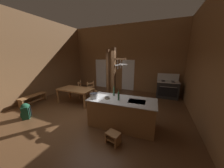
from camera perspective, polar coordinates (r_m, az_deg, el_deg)
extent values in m
cube|color=brown|center=(4.96, -9.10, -14.68)|extent=(8.10, 8.52, 0.10)
cube|color=brown|center=(7.96, 5.77, 12.55)|extent=(8.10, 0.14, 4.28)
cube|color=brown|center=(7.12, -36.61, 9.83)|extent=(0.14, 8.52, 4.28)
cube|color=brown|center=(3.90, 43.60, 7.71)|extent=(0.14, 8.52, 4.28)
cube|color=white|center=(8.62, -5.08, 5.22)|extent=(1.00, 0.01, 2.05)
cube|color=white|center=(7.88, 7.95, 4.35)|extent=(0.84, 0.01, 2.05)
cube|color=olive|center=(3.94, 4.85, -14.14)|extent=(2.14, 1.00, 0.91)
cube|color=silver|center=(3.74, 5.00, -7.79)|extent=(2.21, 1.07, 0.02)
cube|color=black|center=(3.65, 12.24, -8.46)|extent=(0.54, 0.43, 0.00)
cube|color=black|center=(4.50, 6.27, -16.28)|extent=(1.99, 0.14, 0.10)
cube|color=#272727|center=(7.19, 25.78, -2.53)|extent=(1.12, 0.79, 0.90)
cube|color=black|center=(6.83, 25.96, -3.62)|extent=(0.93, 0.03, 0.52)
cylinder|color=silver|center=(6.73, 26.22, -1.40)|extent=(0.83, 0.05, 0.02)
cube|color=silver|center=(7.09, 26.17, 1.09)|extent=(1.16, 0.83, 0.03)
cube|color=silver|center=(7.40, 26.14, 3.20)|extent=(1.14, 0.07, 0.40)
cylinder|color=black|center=(6.96, 28.29, 0.82)|extent=(0.21, 0.21, 0.01)
cylinder|color=black|center=(6.91, 24.24, 1.18)|extent=(0.21, 0.21, 0.01)
cylinder|color=black|center=(7.26, 28.04, 1.31)|extent=(0.21, 0.21, 0.01)
cylinder|color=black|center=(7.21, 24.14, 1.66)|extent=(0.21, 0.21, 0.01)
cylinder|color=black|center=(6.75, 29.10, -0.63)|extent=(0.04, 0.03, 0.04)
cylinder|color=black|center=(6.73, 27.25, -0.47)|extent=(0.04, 0.03, 0.04)
cylinder|color=black|center=(6.71, 25.39, -0.31)|extent=(0.04, 0.03, 0.04)
cylinder|color=black|center=(6.69, 23.52, -0.15)|extent=(0.04, 0.03, 0.04)
cube|color=brown|center=(4.80, 0.77, 1.93)|extent=(0.16, 0.16, 2.63)
cube|color=brown|center=(4.59, 3.40, 12.36)|extent=(0.61, 0.16, 0.06)
cylinder|color=silver|center=(4.61, 2.89, 10.95)|extent=(0.01, 0.01, 0.23)
cylinder|color=silver|center=(4.62, 2.87, 9.28)|extent=(0.25, 0.25, 0.04)
cylinder|color=silver|center=(4.63, 2.85, 8.29)|extent=(0.02, 0.02, 0.14)
cylinder|color=silver|center=(4.55, 4.47, 11.17)|extent=(0.01, 0.01, 0.18)
cylinder|color=silver|center=(4.55, 4.44, 9.77)|extent=(0.20, 0.20, 0.04)
cylinder|color=silver|center=(4.56, 4.42, 8.77)|extent=(0.02, 0.02, 0.14)
cylinder|color=silver|center=(4.49, 6.08, 11.04)|extent=(0.01, 0.01, 0.19)
cylinder|color=silver|center=(4.50, 6.04, 9.56)|extent=(0.27, 0.27, 0.04)
cylinder|color=silver|center=(4.50, 6.02, 8.54)|extent=(0.02, 0.02, 0.14)
cube|color=brown|center=(6.07, -2.08, 4.43)|extent=(0.14, 0.14, 2.63)
cube|color=#9E7044|center=(3.33, 0.60, -23.46)|extent=(0.42, 0.36, 0.04)
cube|color=#9E7044|center=(3.50, -1.74, -24.46)|extent=(0.10, 0.28, 0.26)
cube|color=#9E7044|center=(3.35, 3.06, -26.46)|extent=(0.10, 0.28, 0.26)
cube|color=#9E7044|center=(3.42, 0.59, -25.42)|extent=(0.38, 0.35, 0.03)
cube|color=olive|center=(5.91, -17.68, -2.48)|extent=(1.70, 0.91, 0.06)
cube|color=olive|center=(6.80, -20.43, -3.85)|extent=(0.08, 0.08, 0.68)
cube|color=olive|center=(5.87, -9.00, -5.89)|extent=(0.08, 0.08, 0.68)
cube|color=olive|center=(6.29, -25.27, -5.72)|extent=(0.08, 0.08, 0.68)
cube|color=olive|center=(5.27, -13.50, -8.44)|extent=(0.08, 0.08, 0.68)
cube|color=#9E7044|center=(6.66, -14.15, -2.94)|extent=(0.57, 0.57, 0.04)
cube|color=#9E7044|center=(6.85, -12.08, -4.32)|extent=(0.06, 0.06, 0.41)
cube|color=#9E7044|center=(6.51, -12.87, -5.35)|extent=(0.06, 0.06, 0.41)
cube|color=#9E7044|center=(6.88, -15.27, -2.09)|extent=(0.06, 0.06, 0.95)
cube|color=#9E7044|center=(6.53, -16.23, -3.00)|extent=(0.06, 0.06, 0.95)
cube|color=#9E7044|center=(6.61, -15.94, 0.50)|extent=(0.17, 0.37, 0.07)
cube|color=#9E7044|center=(6.66, -15.83, -1.09)|extent=(0.17, 0.37, 0.07)
cube|color=#9E7044|center=(6.33, -9.65, -3.60)|extent=(0.59, 0.59, 0.04)
cube|color=#9E7044|center=(6.34, -7.19, -5.61)|extent=(0.07, 0.07, 0.41)
cube|color=#9E7044|center=(6.15, -10.11, -6.35)|extent=(0.07, 0.07, 0.41)
cube|color=#9E7044|center=(6.56, -9.16, -2.53)|extent=(0.07, 0.07, 0.95)
cube|color=#9E7044|center=(6.38, -12.03, -3.15)|extent=(0.07, 0.07, 0.95)
cube|color=#9E7044|center=(6.37, -10.71, 0.31)|extent=(0.19, 0.36, 0.07)
cube|color=#9E7044|center=(6.42, -10.64, -1.34)|extent=(0.19, 0.36, 0.07)
cube|color=olive|center=(6.79, -34.76, -4.82)|extent=(0.44, 1.29, 0.04)
cube|color=olive|center=(6.56, -38.56, -8.00)|extent=(0.31, 0.08, 0.40)
cube|color=olive|center=(7.18, -30.83, -5.24)|extent=(0.31, 0.08, 0.40)
cube|color=olive|center=(6.88, -34.42, -7.20)|extent=(0.12, 1.08, 0.06)
cube|color=#1E5138|center=(5.49, -36.99, -11.17)|extent=(0.38, 0.38, 0.48)
cube|color=#1E5138|center=(5.55, -38.21, -11.90)|extent=(0.20, 0.20, 0.17)
cylinder|color=black|center=(5.37, -35.91, -11.51)|extent=(0.06, 0.06, 0.38)
cylinder|color=black|center=(5.54, -35.50, -10.71)|extent=(0.06, 0.06, 0.38)
sphere|color=#1E5138|center=(5.41, -37.33, -9.03)|extent=(0.38, 0.38, 0.27)
cylinder|color=silver|center=(3.83, -8.96, -5.91)|extent=(0.25, 0.25, 0.17)
cylinder|color=black|center=(3.80, -9.01, -4.66)|extent=(0.25, 0.25, 0.01)
cylinder|color=silver|center=(3.89, -10.71, -5.03)|extent=(0.05, 0.02, 0.02)
cylinder|color=silver|center=(3.75, -7.19, -5.61)|extent=(0.05, 0.02, 0.02)
cylinder|color=#B2A893|center=(3.77, -2.51, -6.93)|extent=(0.17, 0.17, 0.06)
cylinder|color=black|center=(3.76, -2.52, -6.49)|extent=(0.14, 0.14, 0.00)
cylinder|color=#2D5638|center=(4.04, 0.91, -4.02)|extent=(0.07, 0.07, 0.26)
cylinder|color=#2D5638|center=(3.99, 0.92, -1.64)|extent=(0.03, 0.03, 0.09)
cylinder|color=#2D5638|center=(3.64, 3.29, -6.12)|extent=(0.07, 0.07, 0.25)
cylinder|color=#2D5638|center=(3.58, 3.33, -3.57)|extent=(0.03, 0.03, 0.09)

